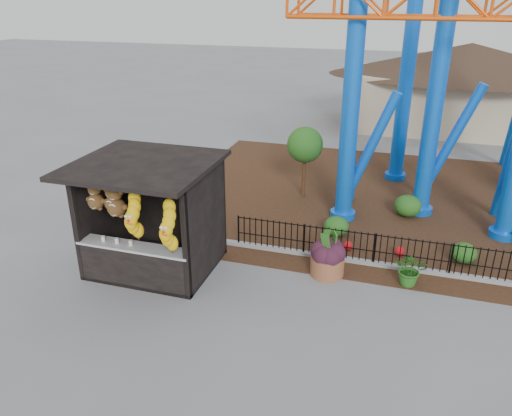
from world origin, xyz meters
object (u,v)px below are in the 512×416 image
(terracotta_planter, at_px, (327,265))
(potted_plant, at_px, (411,269))
(prize_booth, at_px, (149,220))
(roller_coaster, at_px, (484,14))

(terracotta_planter, distance_m, potted_plant, 2.16)
(prize_booth, relative_size, roller_coaster, 0.32)
(prize_booth, distance_m, potted_plant, 6.98)
(prize_booth, bearing_deg, roller_coaster, 42.10)
(prize_booth, xyz_separation_m, terracotta_planter, (4.61, 1.22, -1.25))
(roller_coaster, relative_size, potted_plant, 11.98)
(prize_booth, height_order, terracotta_planter, prize_booth)
(prize_booth, distance_m, terracotta_planter, 4.93)
(potted_plant, bearing_deg, prize_booth, -165.02)
(terracotta_planter, relative_size, potted_plant, 0.99)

